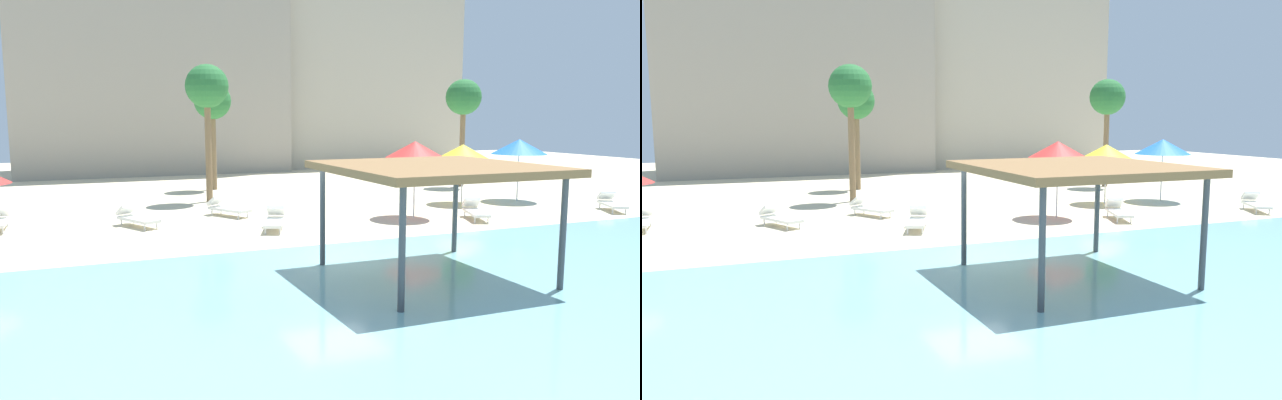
{
  "view_description": "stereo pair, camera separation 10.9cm",
  "coord_description": "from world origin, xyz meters",
  "views": [
    {
      "loc": [
        -6.36,
        -14.56,
        3.83
      ],
      "look_at": [
        0.41,
        2.0,
        1.3
      ],
      "focal_mm": 33.65,
      "sensor_mm": 36.0,
      "label": 1
    },
    {
      "loc": [
        -6.26,
        -14.6,
        3.83
      ],
      "look_at": [
        0.41,
        2.0,
        1.3
      ],
      "focal_mm": 33.65,
      "sensor_mm": 36.0,
      "label": 2
    }
  ],
  "objects": [
    {
      "name": "shade_pavilion",
      "position": [
        1.36,
        -2.74,
        2.55
      ],
      "size": [
        4.7,
        4.7,
        2.7
      ],
      "color": "#42474C",
      "rests_on": "ground"
    },
    {
      "name": "lounge_chair_5",
      "position": [
        -4.53,
        6.83,
        0.33
      ],
      "size": [
        1.4,
        1.96,
        0.74
      ],
      "rotation": [
        0.0,
        0.0,
        -1.1
      ],
      "color": "white",
      "rests_on": "ground"
    },
    {
      "name": "hotel_block_1",
      "position": [
        13.02,
        29.4,
        7.33
      ],
      "size": [
        17.89,
        8.12,
        14.66
      ],
      "primitive_type": "cube",
      "color": "#B2A893",
      "rests_on": "ground"
    },
    {
      "name": "palm_tree_1",
      "position": [
        0.27,
        16.2,
        4.46
      ],
      "size": [
        1.9,
        1.9,
        5.53
      ],
      "color": "brown",
      "rests_on": "ground"
    },
    {
      "name": "ground_plane",
      "position": [
        0.0,
        0.0,
        0.0
      ],
      "size": [
        80.0,
        80.0,
        0.0
      ],
      "primitive_type": "plane",
      "color": "beige"
    },
    {
      "name": "palm_tree_0",
      "position": [
        13.05,
        12.61,
        4.68
      ],
      "size": [
        1.9,
        1.9,
        5.76
      ],
      "color": "brown",
      "rests_on": "ground"
    },
    {
      "name": "lagoon_water",
      "position": [
        0.0,
        -5.25,
        0.02
      ],
      "size": [
        44.0,
        13.5,
        0.04
      ],
      "primitive_type": "cube",
      "color": "#7AB7C1",
      "rests_on": "ground"
    },
    {
      "name": "beach_umbrella_red_2",
      "position": [
        5.42,
        4.87,
        2.57
      ],
      "size": [
        2.22,
        2.22,
        2.88
      ],
      "color": "silver",
      "rests_on": "ground"
    },
    {
      "name": "palm_tree_2",
      "position": [
        -0.89,
        11.92,
        4.96
      ],
      "size": [
        1.9,
        1.9,
        6.05
      ],
      "color": "brown",
      "rests_on": "ground"
    },
    {
      "name": "beach_umbrella_blue_3",
      "position": [
        12.09,
        6.97,
        2.44
      ],
      "size": [
        2.44,
        2.44,
        2.78
      ],
      "color": "silver",
      "rests_on": "ground"
    },
    {
      "name": "beach_umbrella_yellow_0",
      "position": [
        9.26,
        7.22,
        2.28
      ],
      "size": [
        2.19,
        2.19,
        2.59
      ],
      "color": "silver",
      "rests_on": "ground"
    },
    {
      "name": "lounge_chair_4",
      "position": [
        -1.1,
        7.86,
        0.33
      ],
      "size": [
        1.47,
        1.94,
        0.74
      ],
      "rotation": [
        0.0,
        0.0,
        -1.04
      ],
      "color": "white",
      "rests_on": "ground"
    },
    {
      "name": "hotel_block_0",
      "position": [
        -1.24,
        28.49,
        7.67
      ],
      "size": [
        17.27,
        8.43,
        15.34
      ],
      "primitive_type": "cube",
      "color": "#9E9384",
      "rests_on": "ground"
    },
    {
      "name": "lounge_chair_3",
      "position": [
        -0.22,
        4.53,
        0.33
      ],
      "size": [
        1.28,
        1.98,
        0.74
      ],
      "rotation": [
        0.0,
        0.0,
        -1.96
      ],
      "color": "white",
      "rests_on": "ground"
    },
    {
      "name": "lounge_chair_1",
      "position": [
        7.33,
        3.66,
        0.33
      ],
      "size": [
        1.26,
        1.98,
        0.74
      ],
      "rotation": [
        0.0,
        0.0,
        -1.95
      ],
      "color": "white",
      "rests_on": "ground"
    },
    {
      "name": "lounge_chair_2",
      "position": [
        13.67,
        3.21,
        0.33
      ],
      "size": [
        1.43,
        1.95,
        0.74
      ],
      "rotation": [
        0.0,
        0.0,
        -2.07
      ],
      "color": "white",
      "rests_on": "ground"
    }
  ]
}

